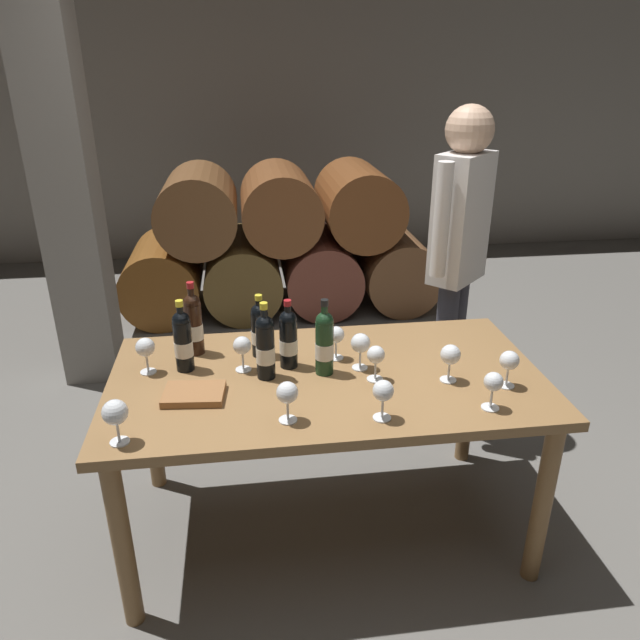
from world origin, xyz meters
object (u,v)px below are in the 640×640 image
object	(u,v)px
wine_bottle_5	(324,342)
sommelier_presenting	(459,244)
wine_glass_0	(383,392)
wine_glass_10	(336,336)
wine_glass_2	(450,356)
wine_bottle_0	(265,346)
wine_bottle_1	(183,340)
dining_table	(327,395)
wine_bottle_2	(194,323)
wine_glass_7	(493,383)
wine_glass_4	(376,356)
wine_bottle_3	(260,329)
wine_glass_3	(509,362)
wine_glass_6	(287,394)
wine_glass_8	(242,347)
wine_glass_5	(361,344)
wine_bottle_4	(288,338)
tasting_notebook	(194,394)
wine_glass_9	(145,349)
wine_glass_1	(115,413)

from	to	relation	value
wine_bottle_5	sommelier_presenting	distance (m)	1.08
wine_glass_0	wine_glass_10	size ratio (longest dim) A/B	1.03
wine_glass_2	wine_bottle_0	bearing A→B (deg)	169.99
wine_bottle_1	dining_table	bearing A→B (deg)	-12.57
wine_bottle_2	wine_glass_7	world-z (taller)	wine_bottle_2
wine_glass_4	sommelier_presenting	bearing A→B (deg)	53.42
wine_glass_2	sommelier_presenting	distance (m)	0.93
wine_bottle_1	wine_bottle_3	bearing A→B (deg)	15.85
wine_bottle_3	wine_glass_0	world-z (taller)	wine_bottle_3
wine_glass_3	wine_glass_6	xyz separation A→B (m)	(-0.84, -0.12, 0.00)
wine_bottle_3	wine_glass_10	bearing A→B (deg)	-13.66
wine_bottle_2	wine_glass_8	bearing A→B (deg)	-42.93
wine_bottle_2	wine_glass_5	size ratio (longest dim) A/B	2.09
wine_bottle_0	wine_glass_8	size ratio (longest dim) A/B	2.14
sommelier_presenting	wine_bottle_2	bearing A→B (deg)	-159.65
wine_bottle_2	sommelier_presenting	xyz separation A→B (m)	(1.30, 0.48, 0.15)
wine_glass_5	wine_bottle_1	bearing A→B (deg)	172.96
wine_glass_5	wine_bottle_4	bearing A→B (deg)	168.42
wine_bottle_4	tasting_notebook	world-z (taller)	wine_bottle_4
dining_table	wine_glass_10	xyz separation A→B (m)	(0.06, 0.14, 0.19)
wine_glass_5	tasting_notebook	bearing A→B (deg)	-167.83
dining_table	wine_bottle_3	bearing A→B (deg)	139.90
wine_bottle_0	wine_glass_2	bearing A→B (deg)	-10.01
wine_bottle_0	wine_glass_2	distance (m)	0.71
tasting_notebook	wine_glass_9	bearing A→B (deg)	136.91
wine_bottle_3	wine_glass_3	xyz separation A→B (m)	(0.91, -0.39, -0.01)
dining_table	wine_bottle_4	size ratio (longest dim) A/B	5.91
wine_glass_9	sommelier_presenting	bearing A→B (deg)	23.15
wine_glass_9	sommelier_presenting	distance (m)	1.62
wine_glass_7	wine_glass_0	bearing A→B (deg)	-178.22
wine_glass_2	sommelier_presenting	world-z (taller)	sommelier_presenting
wine_glass_8	wine_bottle_4	bearing A→B (deg)	3.51
wine_bottle_3	wine_glass_5	bearing A→B (deg)	-23.85
wine_glass_3	wine_glass_7	world-z (taller)	wine_glass_3
wine_glass_2	wine_glass_7	size ratio (longest dim) A/B	1.06
dining_table	wine_glass_1	bearing A→B (deg)	-154.10
wine_glass_3	wine_glass_2	bearing A→B (deg)	160.80
wine_glass_7	sommelier_presenting	xyz separation A→B (m)	(0.24, 1.07, 0.18)
wine_bottle_5	tasting_notebook	bearing A→B (deg)	-166.18
dining_table	wine_glass_2	bearing A→B (deg)	-12.95
wine_glass_1	wine_glass_3	size ratio (longest dim) A/B	1.07
wine_bottle_0	wine_bottle_4	distance (m)	0.12
wine_bottle_5	wine_glass_4	world-z (taller)	wine_bottle_5
wine_bottle_1	wine_bottle_5	bearing A→B (deg)	-10.57
wine_glass_7	tasting_notebook	world-z (taller)	wine_glass_7
wine_bottle_5	wine_glass_1	bearing A→B (deg)	-152.54
wine_glass_0	tasting_notebook	xyz separation A→B (m)	(-0.65, 0.23, -0.09)
wine_bottle_2	wine_glass_7	distance (m)	1.21
wine_bottle_1	wine_glass_8	size ratio (longest dim) A/B	2.03
wine_glass_0	wine_glass_6	size ratio (longest dim) A/B	0.99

